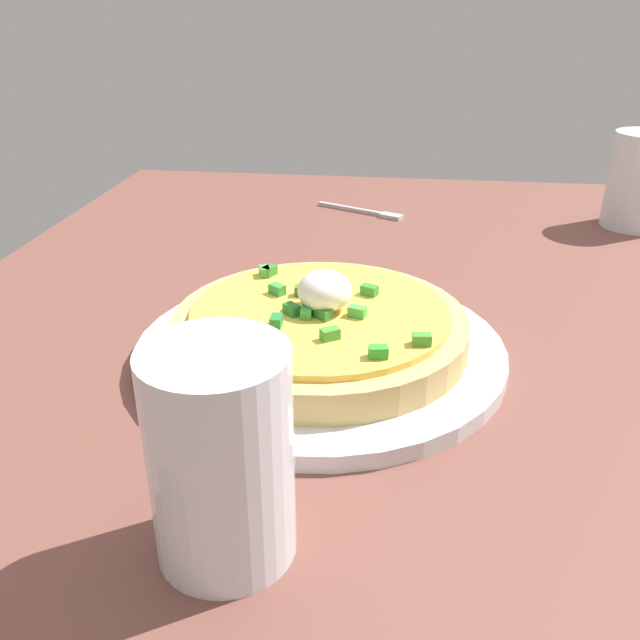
# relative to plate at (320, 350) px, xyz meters

# --- Properties ---
(dining_table) EXTENTS (1.12, 0.87, 0.03)m
(dining_table) POSITION_rel_plate_xyz_m (-0.02, 0.07, -0.02)
(dining_table) COLOR brown
(dining_table) RESTS_ON ground
(plate) EXTENTS (0.29, 0.29, 0.01)m
(plate) POSITION_rel_plate_xyz_m (0.00, 0.00, 0.00)
(plate) COLOR silver
(plate) RESTS_ON dining_table
(pizza) EXTENTS (0.23, 0.23, 0.06)m
(pizza) POSITION_rel_plate_xyz_m (-0.00, 0.00, 0.02)
(pizza) COLOR tan
(pizza) RESTS_ON plate
(cup_near) EXTENTS (0.07, 0.07, 0.11)m
(cup_near) POSITION_rel_plate_xyz_m (0.20, -0.02, 0.05)
(cup_near) COLOR silver
(cup_near) RESTS_ON dining_table
(fork) EXTENTS (0.06, 0.11, 0.01)m
(fork) POSITION_rel_plate_xyz_m (-0.38, 0.01, -0.00)
(fork) COLOR #B7B7BC
(fork) RESTS_ON dining_table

